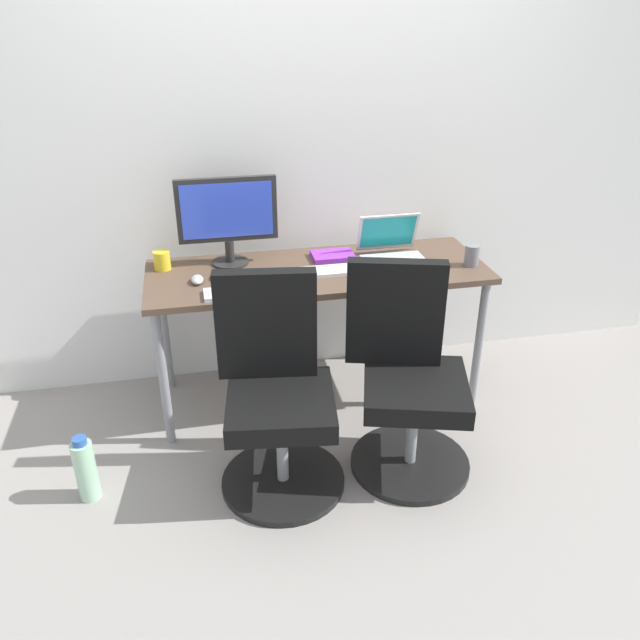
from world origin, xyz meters
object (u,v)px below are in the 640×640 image
object	(u,v)px
office_chair_left	(276,395)
office_chair_right	(407,381)
coffee_mug	(162,260)
open_laptop	(392,250)
water_bottle_on_floor	(86,469)
desktop_monitor	(227,215)

from	to	relation	value
office_chair_left	office_chair_right	bearing A→B (deg)	-0.19
coffee_mug	open_laptop	bearing A→B (deg)	-5.45
office_chair_left	coffee_mug	size ratio (longest dim) A/B	10.22
office_chair_right	open_laptop	bearing A→B (deg)	79.83
office_chair_right	water_bottle_on_floor	size ratio (longest dim) A/B	3.03
office_chair_right	coffee_mug	xyz separation A→B (m)	(-1.01, 0.75, 0.35)
office_chair_right	coffee_mug	world-z (taller)	office_chair_right
office_chair_left	water_bottle_on_floor	world-z (taller)	office_chair_left
office_chair_left	water_bottle_on_floor	xyz separation A→B (m)	(-0.81, 0.03, -0.28)
office_chair_left	open_laptop	world-z (taller)	open_laptop
open_laptop	coffee_mug	bearing A→B (deg)	174.55
office_chair_right	coffee_mug	size ratio (longest dim) A/B	10.22
office_chair_left	coffee_mug	world-z (taller)	office_chair_left
water_bottle_on_floor	open_laptop	size ratio (longest dim) A/B	1.00
office_chair_left	desktop_monitor	size ratio (longest dim) A/B	1.96
office_chair_right	open_laptop	distance (m)	0.74
water_bottle_on_floor	coffee_mug	xyz separation A→B (m)	(0.37, 0.72, 0.63)
open_laptop	office_chair_left	bearing A→B (deg)	-137.33
desktop_monitor	coffee_mug	xyz separation A→B (m)	(-0.33, -0.01, -0.20)
office_chair_left	desktop_monitor	distance (m)	0.94
desktop_monitor	open_laptop	xyz separation A→B (m)	(0.80, -0.11, -0.20)
office_chair_left	desktop_monitor	xyz separation A→B (m)	(-0.11, 0.75, 0.56)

